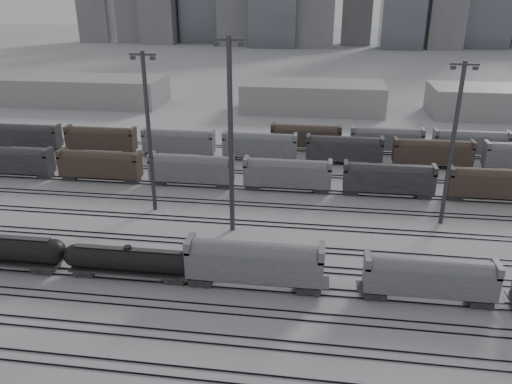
# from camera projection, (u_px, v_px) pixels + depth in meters

# --- Properties ---
(ground) EXTENTS (900.00, 900.00, 0.00)m
(ground) POSITION_uv_depth(u_px,v_px,m) (196.00, 287.00, 58.62)
(ground) COLOR #B6B6BB
(ground) RESTS_ON ground
(tracks) EXTENTS (220.00, 71.50, 0.16)m
(tracks) POSITION_uv_depth(u_px,v_px,m) (226.00, 223.00, 74.64)
(tracks) COLOR black
(tracks) RESTS_ON ground
(tank_car_b) EXTENTS (16.44, 2.74, 4.06)m
(tank_car_b) POSITION_uv_depth(u_px,v_px,m) (129.00, 260.00, 59.75)
(tank_car_b) COLOR black
(tank_car_b) RESTS_ON ground
(hopper_car_a) EXTENTS (15.93, 3.16, 5.70)m
(hopper_car_a) POSITION_uv_depth(u_px,v_px,m) (255.00, 261.00, 57.33)
(hopper_car_a) COLOR black
(hopper_car_a) RESTS_ON ground
(hopper_car_b) EXTENTS (14.34, 2.85, 5.13)m
(hopper_car_b) POSITION_uv_depth(u_px,v_px,m) (430.00, 276.00, 54.91)
(hopper_car_b) COLOR black
(hopper_car_b) RESTS_ON ground
(light_mast_b) EXTENTS (3.91, 0.63, 24.45)m
(light_mast_b) POSITION_uv_depth(u_px,v_px,m) (149.00, 130.00, 74.60)
(light_mast_b) COLOR #37383A
(light_mast_b) RESTS_ON ground
(light_mast_c) EXTENTS (4.35, 0.70, 27.16)m
(light_mast_c) POSITION_uv_depth(u_px,v_px,m) (231.00, 134.00, 67.27)
(light_mast_c) COLOR #37383A
(light_mast_c) RESTS_ON ground
(light_mast_d) EXTENTS (3.80, 0.61, 23.76)m
(light_mast_d) POSITION_uv_depth(u_px,v_px,m) (453.00, 142.00, 70.07)
(light_mast_d) COLOR #37383A
(light_mast_d) RESTS_ON ground
(bg_string_near) EXTENTS (151.00, 3.00, 5.60)m
(bg_string_near) POSITION_uv_depth(u_px,v_px,m) (287.00, 175.00, 85.87)
(bg_string_near) COLOR slate
(bg_string_near) RESTS_ON ground
(bg_string_mid) EXTENTS (151.00, 3.00, 5.60)m
(bg_string_mid) POSITION_uv_depth(u_px,v_px,m) (344.00, 150.00, 99.25)
(bg_string_mid) COLOR black
(bg_string_mid) RESTS_ON ground
(bg_string_far) EXTENTS (66.00, 3.00, 5.60)m
(bg_string_far) POSITION_uv_depth(u_px,v_px,m) (428.00, 142.00, 104.30)
(bg_string_far) COLOR #43342A
(bg_string_far) RESTS_ON ground
(warehouse_left) EXTENTS (50.00, 18.00, 8.00)m
(warehouse_left) POSITION_uv_depth(u_px,v_px,m) (82.00, 90.00, 152.08)
(warehouse_left) COLOR gray
(warehouse_left) RESTS_ON ground
(warehouse_mid) EXTENTS (40.00, 18.00, 8.00)m
(warehouse_mid) POSITION_uv_depth(u_px,v_px,m) (313.00, 97.00, 142.95)
(warehouse_mid) COLOR gray
(warehouse_mid) RESTS_ON ground
(warehouse_right) EXTENTS (35.00, 18.00, 8.00)m
(warehouse_right) POSITION_uv_depth(u_px,v_px,m) (496.00, 102.00, 136.44)
(warehouse_right) COLOR gray
(warehouse_right) RESTS_ON ground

